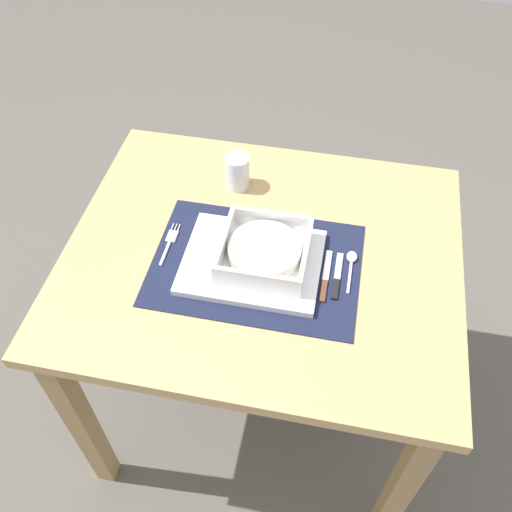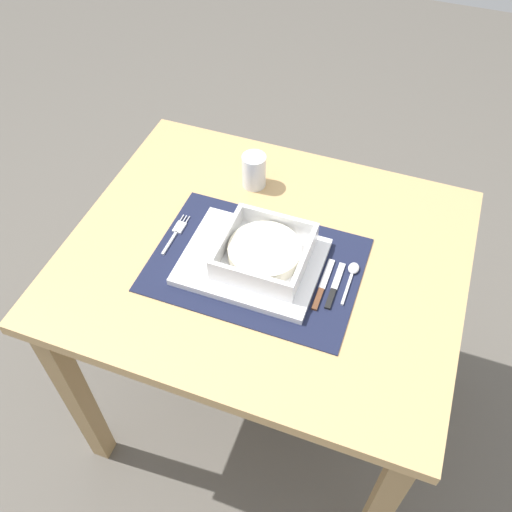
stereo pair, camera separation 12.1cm
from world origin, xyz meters
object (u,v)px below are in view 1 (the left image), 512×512
porridge_bowl (264,252)px  bread_knife (325,279)px  drinking_glass (238,173)px  dining_table (262,281)px  butter_knife (337,279)px  fork (170,241)px  spoon (351,261)px

porridge_bowl → bread_knife: bearing=-8.4°
porridge_bowl → drinking_glass: size_ratio=2.13×
dining_table → butter_knife: (0.17, -0.05, 0.11)m
fork → drinking_glass: 0.25m
fork → bread_knife: bread_knife is taller
porridge_bowl → bread_knife: porridge_bowl is taller
porridge_bowl → fork: 0.23m
spoon → butter_knife: (-0.03, -0.05, -0.00)m
porridge_bowl → butter_knife: bearing=-5.2°
porridge_bowl → spoon: porridge_bowl is taller
butter_knife → drinking_glass: 0.38m
dining_table → bread_knife: bearing=-20.2°
spoon → drinking_glass: bearing=148.9°
fork → spoon: bearing=2.7°
porridge_bowl → drinking_glass: (-0.11, 0.24, -0.00)m
porridge_bowl → bread_knife: size_ratio=1.31×
spoon → drinking_glass: size_ratio=1.34×
fork → butter_knife: 0.39m
bread_knife → fork: bearing=172.6°
fork → butter_knife: size_ratio=1.00×
butter_knife → drinking_glass: bearing=137.3°
dining_table → spoon: 0.23m
porridge_bowl → butter_knife: size_ratio=1.45×
dining_table → butter_knife: 0.21m
dining_table → spoon: spoon is taller
bread_knife → drinking_glass: drinking_glass is taller
spoon → porridge_bowl: bearing=-165.8°
fork → dining_table: bearing=3.8°
spoon → drinking_glass: drinking_glass is taller
dining_table → fork: size_ratio=6.88×
porridge_bowl → butter_knife: 0.17m
butter_knife → bread_knife: bearing=-166.9°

